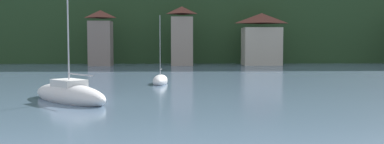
% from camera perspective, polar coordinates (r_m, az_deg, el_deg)
% --- Properties ---
extents(wooded_hillside, '(352.00, 51.55, 35.06)m').
position_cam_1_polar(wooded_hillside, '(114.88, -13.40, 5.56)').
color(wooded_hillside, '#264223').
rests_on(wooded_hillside, ground_plane).
extents(shore_building_west, '(3.99, 4.18, 9.55)m').
position_cam_1_polar(shore_building_west, '(78.51, -11.64, 4.21)').
color(shore_building_west, gray).
rests_on(shore_building_west, ground_plane).
extents(shore_building_westcentral, '(3.91, 4.47, 10.23)m').
position_cam_1_polar(shore_building_westcentral, '(77.56, -1.31, 4.54)').
color(shore_building_westcentral, gray).
rests_on(shore_building_westcentral, ground_plane).
extents(shore_building_central, '(6.83, 5.34, 9.13)m').
position_cam_1_polar(shore_building_central, '(79.40, 8.90, 4.09)').
color(shore_building_central, '#BCB29E').
rests_on(shore_building_central, ground_plane).
extents(sailboat_mid_8, '(7.49, 7.94, 10.25)m').
position_cam_1_polar(sailboat_mid_8, '(32.05, -15.47, -2.81)').
color(sailboat_mid_8, white).
rests_on(sailboat_mid_8, ground_plane).
extents(sailboat_far_9, '(1.66, 4.95, 7.02)m').
position_cam_1_polar(sailboat_far_9, '(43.92, -4.10, -1.12)').
color(sailboat_far_9, white).
rests_on(sailboat_far_9, ground_plane).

